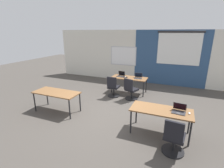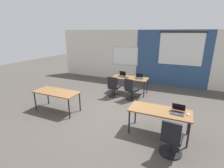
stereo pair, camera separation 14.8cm
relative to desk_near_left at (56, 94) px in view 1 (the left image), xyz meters
The scene contains 14 objects.
ground_plane 1.96m from the desk_near_left, 18.92° to the left, with size 24.00×24.00×0.00m.
back_wall_assembly 5.18m from the desk_near_left, 69.44° to the left, with size 10.00×0.27×2.80m.
desk_near_left is the anchor object (origin of this frame).
desk_near_right 3.50m from the desk_near_left, ahead, with size 1.60×0.70×0.72m.
desk_far_center 3.30m from the desk_near_left, 57.99° to the left, with size 1.60×0.70×0.72m.
laptop_far_right 3.57m from the desk_near_left, 52.66° to the left, with size 0.37×0.35×0.23m.
chair_far_right 2.91m from the desk_near_left, 44.36° to the left, with size 0.57×0.61×0.92m.
laptop_far_left 3.14m from the desk_near_left, 64.81° to the left, with size 0.36×0.31×0.24m.
mousepad_far_left 3.18m from the desk_near_left, 60.22° to the left, with size 0.22×0.19×0.00m.
mouse_far_left 3.18m from the desk_near_left, 60.22° to the left, with size 0.07×0.11×0.03m.
chair_far_left 2.42m from the desk_near_left, 57.81° to the left, with size 0.52×0.55×0.92m.
laptop_near_right_end 3.94m from the desk_near_left, ahead, with size 0.36×0.34×0.23m.
mouse_near_right_end 4.19m from the desk_near_left, ahead, with size 0.06×0.10×0.03m.
chair_near_right_end 3.97m from the desk_near_left, 10.56° to the right, with size 0.52×0.56×0.92m.
Camera 1 is at (2.09, -4.81, 2.70)m, focal length 26.68 mm.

